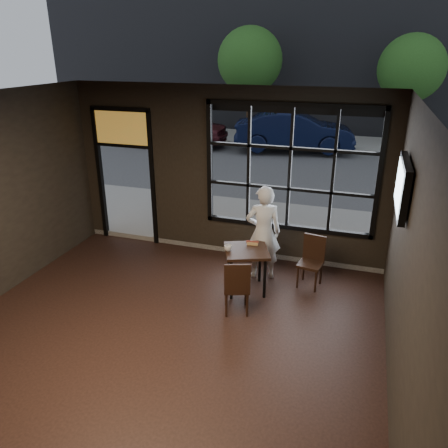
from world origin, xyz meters
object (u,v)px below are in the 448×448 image
(chair_near, at_px, (237,285))
(man, at_px, (263,233))
(cafe_table, at_px, (246,270))
(navy_car, at_px, (294,131))

(chair_near, bearing_deg, man, -114.77)
(cafe_table, bearing_deg, man, 53.08)
(cafe_table, xyz_separation_m, man, (0.14, 0.55, 0.46))
(cafe_table, relative_size, chair_near, 0.84)
(chair_near, relative_size, navy_car, 0.20)
(cafe_table, height_order, navy_car, navy_car)
(chair_near, relative_size, man, 0.53)
(cafe_table, distance_m, chair_near, 0.67)
(cafe_table, distance_m, navy_car, 10.57)
(navy_car, bearing_deg, chair_near, 174.97)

